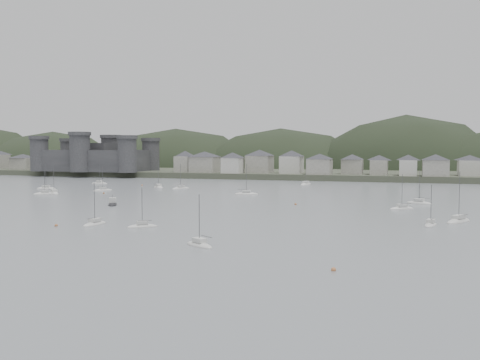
% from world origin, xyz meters
% --- Properties ---
extents(ground, '(900.00, 900.00, 0.00)m').
position_xyz_m(ground, '(0.00, 0.00, 0.00)').
color(ground, slate).
rests_on(ground, ground).
extents(far_shore_land, '(900.00, 250.00, 3.00)m').
position_xyz_m(far_shore_land, '(0.00, 295.00, 1.50)').
color(far_shore_land, '#383D2D').
rests_on(far_shore_land, ground).
extents(forested_ridge, '(851.55, 103.94, 102.57)m').
position_xyz_m(forested_ridge, '(4.83, 269.40, -11.28)').
color(forested_ridge, black).
rests_on(forested_ridge, ground).
extents(castle, '(66.00, 43.00, 20.00)m').
position_xyz_m(castle, '(-120.00, 179.80, 10.96)').
color(castle, '#323235').
rests_on(castle, far_shore_land).
extents(waterfront_town, '(451.48, 28.46, 12.92)m').
position_xyz_m(waterfront_town, '(50.59, 183.34, 8.66)').
color(waterfront_town, gray).
rests_on(waterfront_town, far_shore_land).
extents(sailboat_lead, '(8.24, 4.31, 10.77)m').
position_xyz_m(sailboat_lead, '(-85.85, 89.24, 0.18)').
color(sailboat_lead, silver).
rests_on(sailboat_lead, ground).
extents(moored_fleet, '(209.87, 170.75, 13.53)m').
position_xyz_m(moored_fleet, '(2.95, 64.70, 0.18)').
color(moored_fleet, silver).
rests_on(moored_fleet, ground).
extents(motor_launch_far, '(5.40, 7.37, 3.69)m').
position_xyz_m(motor_launch_far, '(-29.03, 44.00, 0.30)').
color(motor_launch_far, black).
rests_on(motor_launch_far, ground).
extents(mooring_buoys, '(175.84, 138.43, 0.70)m').
position_xyz_m(mooring_buoys, '(-8.45, 48.06, 0.15)').
color(mooring_buoys, '#AF683A').
rests_on(mooring_buoys, ground).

